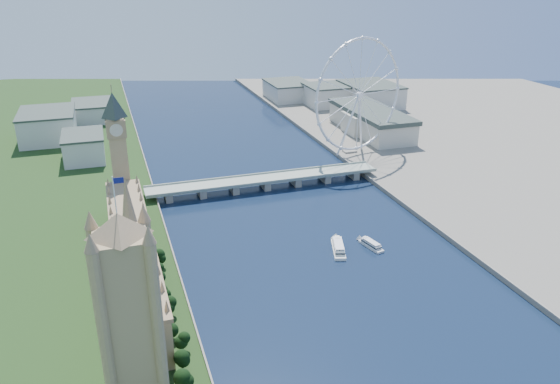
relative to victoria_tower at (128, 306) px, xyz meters
name	(u,v)px	position (x,y,z in m)	size (l,w,h in m)	color
tree_row	(180,353)	(22.00, 19.00, -45.05)	(7.54, 215.54, 20.42)	black
victoria_tower	(128,306)	(0.00, 0.00, 0.00)	(28.16, 28.16, 112.00)	tan
parliament_range	(134,255)	(7.00, 115.00, -36.01)	(24.00, 200.00, 70.00)	tan
big_ben	(117,138)	(7.00, 223.00, 12.08)	(20.02, 20.02, 110.00)	tan
westminster_bridge	(265,181)	(135.00, 245.00, -47.86)	(220.00, 22.00, 9.50)	gray
london_eye	(359,96)	(254.98, 300.08, 13.03)	(113.60, 39.12, 124.30)	silver
county_hall	(370,134)	(310.00, 375.00, -54.49)	(54.00, 144.00, 35.00)	beige
city_skyline	(238,106)	(174.22, 505.08, -37.53)	(505.00, 280.00, 32.00)	beige
tour_boat_near	(338,251)	(149.96, 109.24, -54.49)	(8.40, 32.71, 7.26)	white
tour_boat_far	(371,247)	(175.31, 107.20, -54.49)	(6.51, 25.69, 5.64)	silver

